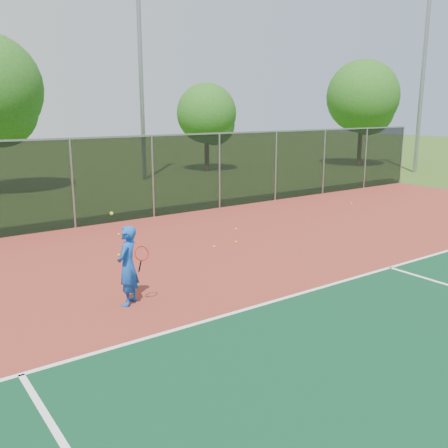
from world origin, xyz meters
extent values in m
cube|color=maroon|center=(0.00, 2.00, 0.01)|extent=(30.00, 20.00, 0.02)
cube|color=white|center=(2.00, 3.00, 0.03)|extent=(22.00, 0.10, 0.00)
cube|color=black|center=(0.00, 12.00, 1.52)|extent=(30.00, 0.04, 3.00)
cube|color=gray|center=(0.00, 12.00, 3.02)|extent=(30.00, 0.06, 0.06)
imported|color=#134CB8|center=(-4.43, 4.65, 0.85)|extent=(0.72, 0.70, 1.66)
cylinder|color=black|center=(-4.28, 4.40, 0.87)|extent=(0.03, 0.15, 0.27)
torus|color=#A51414|center=(-4.28, 4.30, 1.17)|extent=(0.30, 0.13, 0.29)
sphere|color=#B0D618|center=(-4.68, 4.75, 1.95)|extent=(0.07, 0.07, 0.07)
sphere|color=#B0D618|center=(-3.83, 5.98, 0.06)|extent=(0.07, 0.07, 0.07)
sphere|color=#B0D618|center=(-3.33, 7.17, 0.06)|extent=(0.07, 0.07, 0.07)
sphere|color=#B0D618|center=(-3.20, 7.98, 0.06)|extent=(0.07, 0.07, 0.07)
sphere|color=#B0D618|center=(1.25, 8.53, 0.06)|extent=(0.07, 0.07, 0.07)
sphere|color=#B0D618|center=(-2.25, 10.13, 0.06)|extent=(0.07, 0.07, 0.07)
sphere|color=#B0D618|center=(-0.59, 7.15, 0.06)|extent=(0.07, 0.07, 0.07)
sphere|color=#B0D618|center=(7.95, 9.34, 0.06)|extent=(0.07, 0.07, 0.07)
sphere|color=#B0D618|center=(0.25, 7.20, 0.06)|extent=(0.07, 0.07, 0.07)
cylinder|color=gray|center=(4.32, 21.36, 6.30)|extent=(0.24, 0.24, 12.61)
cylinder|color=gray|center=(19.85, 14.34, 6.30)|extent=(0.24, 0.24, 12.61)
cylinder|color=#322212|center=(9.46, 22.63, 1.07)|extent=(0.30, 0.30, 2.13)
sphere|color=#1E5316|center=(9.46, 22.63, 3.67)|extent=(3.79, 3.79, 3.79)
sphere|color=#1E5316|center=(9.86, 22.33, 2.96)|extent=(2.61, 2.61, 2.61)
cylinder|color=#322212|center=(19.72, 18.74, 1.39)|extent=(0.30, 0.30, 2.77)
sphere|color=#1E5316|center=(19.72, 18.74, 4.78)|extent=(4.93, 4.93, 4.93)
sphere|color=#1E5316|center=(20.12, 18.44, 3.85)|extent=(3.39, 3.39, 3.39)
camera|label=1|loc=(-8.47, -4.39, 3.98)|focal=40.00mm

